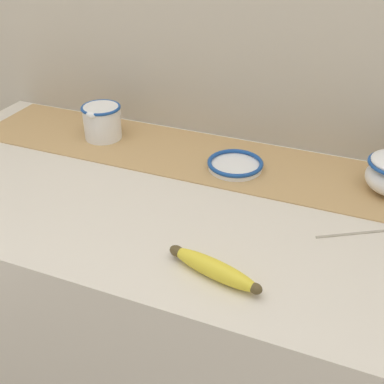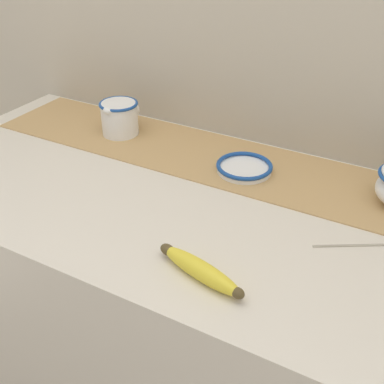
% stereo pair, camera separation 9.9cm
% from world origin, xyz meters
% --- Properties ---
extents(countertop, '(1.49, 0.66, 0.89)m').
position_xyz_m(countertop, '(0.00, 0.00, 0.44)').
color(countertop, beige).
rests_on(countertop, ground_plane).
extents(back_wall, '(2.29, 0.04, 2.40)m').
position_xyz_m(back_wall, '(0.00, 0.35, 1.20)').
color(back_wall, '#B7AD99').
rests_on(back_wall, ground_plane).
extents(table_runner, '(1.37, 0.26, 0.00)m').
position_xyz_m(table_runner, '(0.00, 0.19, 0.89)').
color(table_runner, tan).
rests_on(table_runner, countertop).
extents(cream_pitcher, '(0.11, 0.12, 0.09)m').
position_xyz_m(cream_pitcher, '(-0.35, 0.19, 0.94)').
color(cream_pitcher, white).
rests_on(cream_pitcher, countertop).
extents(small_dish, '(0.14, 0.14, 0.02)m').
position_xyz_m(small_dish, '(0.04, 0.16, 0.90)').
color(small_dish, white).
rests_on(small_dish, countertop).
extents(banana, '(0.19, 0.08, 0.03)m').
position_xyz_m(banana, '(0.12, -0.22, 0.91)').
color(banana, yellow).
rests_on(banana, countertop).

